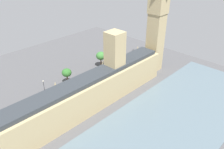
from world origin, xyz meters
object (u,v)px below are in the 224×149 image
(plane_tree_midblock, at_px, (112,52))
(plane_tree_far_end, at_px, (67,73))
(parliament_building, at_px, (92,90))
(clock_tower, at_px, (157,19))
(car_silver_trailing, at_px, (58,101))
(pedestrian_leading, at_px, (114,81))
(pedestrian_opposite_hall, at_px, (81,98))
(car_blue_kerbside, at_px, (91,80))
(double_decker_bus_near_tower, at_px, (111,71))
(street_lamp_by_river_gate, at_px, (44,85))
(plane_tree_corner, at_px, (101,56))

(plane_tree_midblock, bearing_deg, plane_tree_far_end, 89.88)
(parliament_building, xyz_separation_m, plane_tree_far_end, (20.96, -2.94, -1.54))
(plane_tree_far_end, bearing_deg, parliament_building, 172.02)
(clock_tower, height_order, plane_tree_midblock, clock_tower)
(car_silver_trailing, height_order, pedestrian_leading, car_silver_trailing)
(plane_tree_far_end, bearing_deg, pedestrian_opposite_hall, 164.50)
(car_blue_kerbside, height_order, pedestrian_leading, car_blue_kerbside)
(double_decker_bus_near_tower, distance_m, plane_tree_far_end, 22.10)
(parliament_building, relative_size, car_blue_kerbside, 17.39)
(clock_tower, relative_size, plane_tree_far_end, 6.47)
(parliament_building, distance_m, plane_tree_midblock, 39.18)
(clock_tower, xyz_separation_m, plane_tree_far_end, (19.75, 40.48, -20.49))
(double_decker_bus_near_tower, bearing_deg, pedestrian_opposite_hall, 98.37)
(car_silver_trailing, bearing_deg, car_blue_kerbside, 98.69)
(clock_tower, bearing_deg, street_lamp_by_river_gate, 69.02)
(plane_tree_far_end, xyz_separation_m, street_lamp_by_river_gate, (0.37, 11.98, -1.28))
(car_blue_kerbside, distance_m, plane_tree_far_end, 12.19)
(clock_tower, height_order, car_silver_trailing, clock_tower)
(plane_tree_corner, bearing_deg, clock_tower, -140.80)
(double_decker_bus_near_tower, bearing_deg, plane_tree_corner, -21.22)
(plane_tree_corner, distance_m, plane_tree_far_end, 23.20)
(plane_tree_midblock, height_order, plane_tree_far_end, plane_tree_midblock)
(clock_tower, xyz_separation_m, car_blue_kerbside, (13.20, 31.51, -25.52))
(parliament_building, relative_size, plane_tree_corner, 9.10)
(clock_tower, height_order, street_lamp_by_river_gate, clock_tower)
(clock_tower, height_order, pedestrian_opposite_hall, clock_tower)
(car_blue_kerbside, bearing_deg, pedestrian_leading, -138.20)
(plane_tree_corner, bearing_deg, pedestrian_opposite_hall, 120.24)
(car_blue_kerbside, relative_size, street_lamp_by_river_gate, 0.68)
(clock_tower, distance_m, plane_tree_midblock, 29.41)
(plane_tree_midblock, bearing_deg, pedestrian_opposite_hall, 112.61)
(parliament_building, relative_size, pedestrian_leading, 49.59)
(pedestrian_leading, bearing_deg, plane_tree_corner, 42.70)
(pedestrian_leading, bearing_deg, street_lamp_by_river_gate, 128.17)
(parliament_building, bearing_deg, plane_tree_midblock, -57.77)
(clock_tower, xyz_separation_m, street_lamp_by_river_gate, (20.12, 52.46, -21.77))
(car_blue_kerbside, relative_size, pedestrian_leading, 2.85)
(pedestrian_leading, xyz_separation_m, plane_tree_far_end, (14.61, 16.13, 5.21))
(pedestrian_leading, relative_size, plane_tree_midblock, 0.17)
(plane_tree_corner, xyz_separation_m, street_lamp_by_river_gate, (-1.14, 35.13, -1.78))
(pedestrian_opposite_hall, distance_m, plane_tree_corner, 31.89)
(car_blue_kerbside, bearing_deg, double_decker_bus_near_tower, -102.40)
(parliament_building, xyz_separation_m, pedestrian_opposite_hall, (6.67, 1.02, -6.74))
(pedestrian_leading, height_order, plane_tree_far_end, plane_tree_far_end)
(car_silver_trailing, bearing_deg, plane_tree_far_end, 128.65)
(plane_tree_corner, relative_size, street_lamp_by_river_gate, 1.29)
(car_silver_trailing, height_order, plane_tree_far_end, plane_tree_far_end)
(pedestrian_opposite_hall, relative_size, street_lamp_by_river_gate, 0.24)
(pedestrian_leading, distance_m, street_lamp_by_river_gate, 32.10)
(pedestrian_leading, xyz_separation_m, plane_tree_corner, (16.12, -7.01, 5.71))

